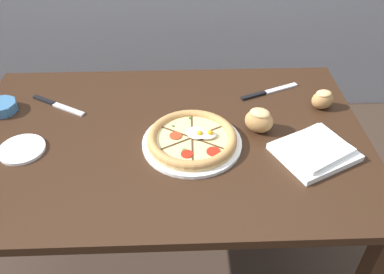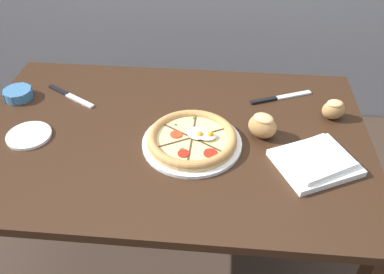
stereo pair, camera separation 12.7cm
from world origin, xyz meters
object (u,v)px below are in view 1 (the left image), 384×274
at_px(dining_table, 168,159).
at_px(knife_spare, 57,105).
at_px(side_saucer, 22,149).
at_px(ramekin_bowl, 2,107).
at_px(pizza, 192,139).
at_px(bread_piece_mid, 323,99).
at_px(bread_piece_near, 259,120).
at_px(knife_main, 269,92).
at_px(napkin_folded, 315,151).

relative_size(dining_table, knife_spare, 6.31).
bearing_deg(side_saucer, ramekin_bowl, 120.59).
xyz_separation_m(pizza, ramekin_bowl, (-0.66, 0.21, -0.00)).
bearing_deg(ramekin_bowl, dining_table, -15.41).
bearing_deg(pizza, side_saucer, -178.90).
distance_m(bread_piece_mid, knife_spare, 0.94).
relative_size(bread_piece_near, side_saucer, 0.79).
bearing_deg(side_saucer, knife_main, 19.88).
xyz_separation_m(pizza, bread_piece_mid, (0.47, 0.19, 0.02)).
relative_size(dining_table, napkin_folded, 4.60).
xyz_separation_m(dining_table, knife_spare, (-0.39, 0.18, 0.11)).
relative_size(napkin_folded, knife_spare, 1.37).
distance_m(napkin_folded, bread_piece_near, 0.20).
xyz_separation_m(dining_table, pizza, (0.08, -0.05, 0.12)).
bearing_deg(napkin_folded, pizza, 170.42).
xyz_separation_m(ramekin_bowl, bread_piece_mid, (1.13, -0.02, 0.02)).
relative_size(bread_piece_mid, knife_spare, 0.41).
bearing_deg(napkin_folded, knife_spare, 160.93).
height_order(dining_table, bread_piece_mid, bread_piece_mid).
bearing_deg(knife_main, side_saucer, 176.91).
bearing_deg(pizza, bread_piece_near, 15.80).
relative_size(dining_table, side_saucer, 9.12).
distance_m(pizza, bread_piece_mid, 0.50).
xyz_separation_m(bread_piece_near, side_saucer, (-0.75, -0.07, -0.04)).
relative_size(bread_piece_near, knife_spare, 0.55).
relative_size(napkin_folded, side_saucer, 1.98).
height_order(bread_piece_mid, side_saucer, bread_piece_mid).
bearing_deg(dining_table, ramekin_bowl, 164.59).
bearing_deg(bread_piece_near, ramekin_bowl, 170.76).
bearing_deg(napkin_folded, bread_piece_mid, 69.66).
xyz_separation_m(ramekin_bowl, napkin_folded, (1.03, -0.27, -0.00)).
height_order(dining_table, bread_piece_near, bread_piece_near).
height_order(dining_table, pizza, pizza).
bearing_deg(knife_main, pizza, -158.82).
xyz_separation_m(bread_piece_mid, knife_main, (-0.17, 0.11, -0.03)).
xyz_separation_m(pizza, knife_spare, (-0.48, 0.23, -0.02)).
distance_m(dining_table, napkin_folded, 0.48).
relative_size(pizza, knife_main, 1.37).
xyz_separation_m(pizza, side_saucer, (-0.53, -0.01, -0.02)).
height_order(ramekin_bowl, bread_piece_mid, bread_piece_mid).
height_order(bread_piece_near, knife_spare, bread_piece_near).
height_order(pizza, ramekin_bowl, pizza).
distance_m(napkin_folded, side_saucer, 0.91).
bearing_deg(napkin_folded, bread_piece_near, 140.82).
bearing_deg(bread_piece_mid, pizza, -158.35).
xyz_separation_m(bread_piece_mid, knife_spare, (-0.94, 0.05, -0.03)).
xyz_separation_m(dining_table, napkin_folded, (0.46, -0.11, 0.12)).
relative_size(ramekin_bowl, side_saucer, 0.75).
distance_m(dining_table, bread_piece_near, 0.34).
distance_m(pizza, bread_piece_near, 0.23).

